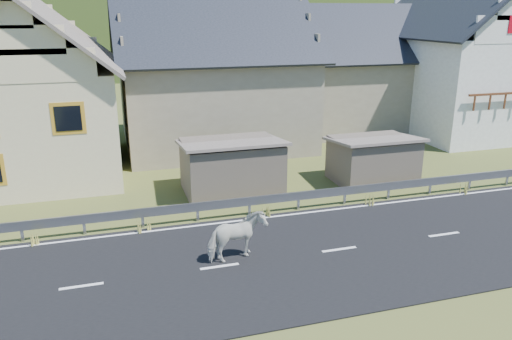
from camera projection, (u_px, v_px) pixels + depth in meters
name	position (u px, v px, depth m)	size (l,w,h in m)	color
ground	(339.00, 251.00, 16.29)	(160.00, 160.00, 0.00)	#414F21
road	(339.00, 250.00, 16.28)	(60.00, 7.00, 0.04)	black
lane_markings	(339.00, 249.00, 16.28)	(60.00, 6.60, 0.01)	silver
guardrail	(299.00, 196.00, 19.48)	(28.10, 0.09, 0.75)	#93969B
shed_left	(231.00, 167.00, 21.34)	(4.30, 3.30, 2.40)	#66584B
shed_right	(373.00, 160.00, 22.69)	(3.80, 2.90, 2.20)	#66584B
house_cream	(35.00, 81.00, 23.19)	(7.80, 9.80, 8.30)	beige
house_stone_a	(211.00, 64.00, 28.30)	(10.80, 9.80, 8.90)	gray
house_stone_b	(354.00, 62.00, 32.98)	(9.80, 8.80, 8.10)	gray
house_white	(462.00, 51.00, 31.63)	(8.80, 10.80, 9.70)	white
mountain	(139.00, 88.00, 188.05)	(440.00, 280.00, 260.00)	#1B3510
horse	(237.00, 237.00, 15.40)	(1.82, 0.83, 1.54)	beige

